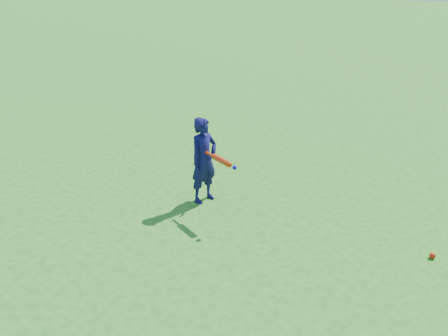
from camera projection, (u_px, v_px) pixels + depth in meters
ground at (212, 217)px, 6.84m from camera, size 80.00×80.00×0.00m
child at (204, 160)px, 7.09m from camera, size 0.43×0.53×1.26m
ground_ball_red at (432, 256)px, 5.90m from camera, size 0.07×0.07×0.07m
bat_swing at (223, 161)px, 6.60m from camera, size 0.61×0.36×0.08m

